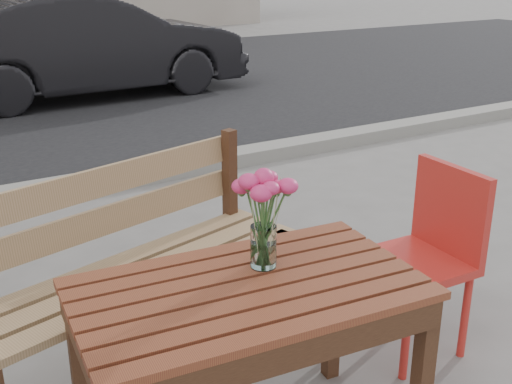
# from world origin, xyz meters

# --- Properties ---
(main_table) EXTENTS (1.20, 0.77, 0.71)m
(main_table) POSITION_xyz_m (0.19, -0.08, 0.59)
(main_table) COLOR maroon
(main_table) RESTS_ON ground
(main_bench) EXTENTS (1.61, 0.84, 0.96)m
(main_bench) POSITION_xyz_m (0.02, 0.68, 0.58)
(main_bench) COLOR olive
(main_bench) RESTS_ON ground
(red_chair) EXTENTS (0.44, 0.44, 0.86)m
(red_chair) POSITION_xyz_m (1.26, 0.14, 0.50)
(red_chair) COLOR red
(red_chair) RESTS_ON ground
(main_vase) EXTENTS (0.20, 0.20, 0.36)m
(main_vase) POSITION_xyz_m (0.31, 0.01, 0.93)
(main_vase) COLOR white
(main_vase) RESTS_ON main_table
(parked_car) EXTENTS (3.98, 1.49, 1.30)m
(parked_car) POSITION_xyz_m (1.69, 6.50, 0.65)
(parked_car) COLOR black
(parked_car) RESTS_ON ground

